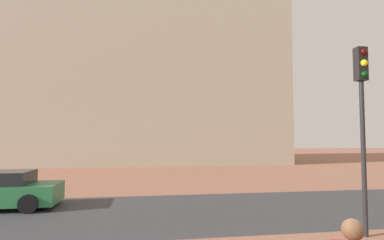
% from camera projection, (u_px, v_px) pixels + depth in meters
% --- Properties ---
extents(ground_plane, '(120.00, 120.00, 0.00)m').
position_uv_depth(ground_plane, '(196.00, 196.00, 13.80)').
color(ground_plane, '#93604C').
extents(street_asphalt_strip, '(120.00, 6.16, 0.00)m').
position_uv_depth(street_asphalt_strip, '(209.00, 210.00, 11.15)').
color(street_asphalt_strip, '#38383D').
rests_on(street_asphalt_strip, ground_plane).
extents(landmark_building, '(27.10, 12.00, 35.26)m').
position_uv_depth(landmark_building, '(150.00, 68.00, 34.04)').
color(landmark_building, '#B2A893').
rests_on(landmark_building, ground_plane).
extents(traffic_light_pole, '(0.28, 0.34, 4.98)m').
position_uv_depth(traffic_light_pole, '(362.00, 104.00, 8.32)').
color(traffic_light_pole, black).
rests_on(traffic_light_pole, ground_plane).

